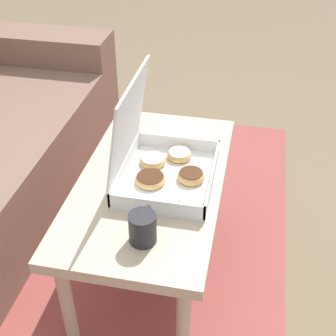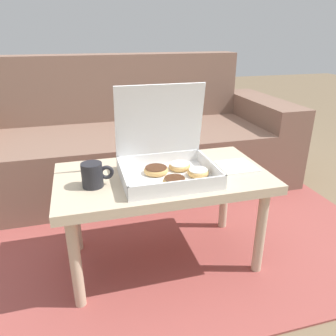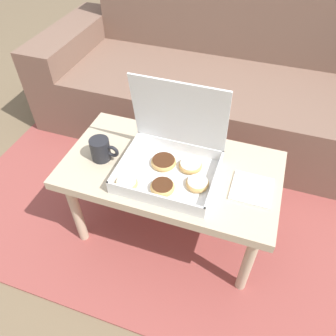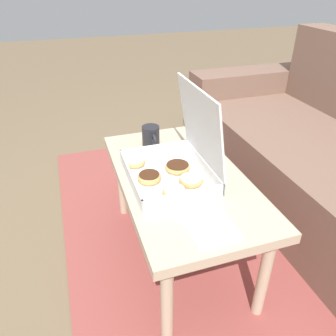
{
  "view_description": "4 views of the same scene",
  "coord_description": "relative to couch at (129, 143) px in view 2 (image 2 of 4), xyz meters",
  "views": [
    {
      "loc": [
        -1.25,
        -0.44,
        1.45
      ],
      "look_at": [
        0.01,
        -0.18,
        0.51
      ],
      "focal_mm": 50.0,
      "sensor_mm": 36.0,
      "label": 1
    },
    {
      "loc": [
        -0.32,
        -1.36,
        1.02
      ],
      "look_at": [
        0.01,
        -0.18,
        0.51
      ],
      "focal_mm": 35.0,
      "sensor_mm": 36.0,
      "label": 2
    },
    {
      "loc": [
        0.3,
        -1.03,
        1.42
      ],
      "look_at": [
        0.01,
        -0.18,
        0.51
      ],
      "focal_mm": 35.0,
      "sensor_mm": 36.0,
      "label": 3
    },
    {
      "loc": [
        1.06,
        -0.52,
        1.19
      ],
      "look_at": [
        0.01,
        -0.18,
        0.51
      ],
      "focal_mm": 35.0,
      "sensor_mm": 36.0,
      "label": 4
    }
  ],
  "objects": [
    {
      "name": "area_rug",
      "position": [
        0.0,
        -0.54,
        -0.29
      ],
      "size": [
        2.36,
        1.88,
        0.01
      ],
      "primitive_type": "cube",
      "color": "#994742",
      "rests_on": "ground_plane"
    },
    {
      "name": "couch",
      "position": [
        0.0,
        0.0,
        0.0
      ],
      "size": [
        2.24,
        0.86,
        0.87
      ],
      "color": "#7A5B4C",
      "rests_on": "ground_plane"
    },
    {
      "name": "ground_plane",
      "position": [
        0.0,
        -0.84,
        -0.29
      ],
      "size": [
        12.0,
        12.0,
        0.0
      ],
      "primitive_type": "plane",
      "color": "#756047"
    },
    {
      "name": "napkin_stack",
      "position": [
        0.34,
        -0.97,
        0.17
      ],
      "size": [
        0.16,
        0.16,
        0.01
      ],
      "color": "white",
      "rests_on": "coffee_table"
    },
    {
      "name": "pastry_box",
      "position": [
        0.01,
        -0.99,
        0.23
      ],
      "size": [
        0.38,
        0.32,
        0.37
      ],
      "color": "white",
      "rests_on": "coffee_table"
    },
    {
      "name": "coffee_table",
      "position": [
        0.0,
        -0.95,
        0.11
      ],
      "size": [
        0.9,
        0.5,
        0.46
      ],
      "color": "#C6B293",
      "rests_on": "ground_plane"
    },
    {
      "name": "coffee_mug",
      "position": [
        -0.29,
        -1.0,
        0.21
      ],
      "size": [
        0.13,
        0.08,
        0.1
      ],
      "color": "#232328",
      "rests_on": "coffee_table"
    }
  ]
}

